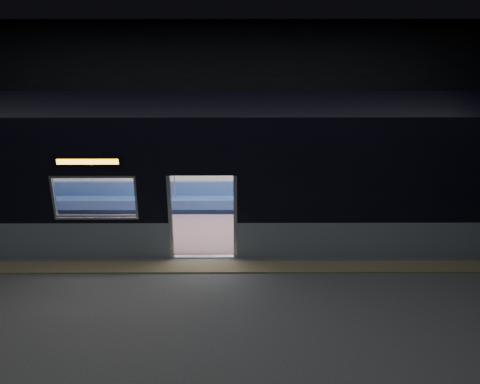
{
  "coord_description": "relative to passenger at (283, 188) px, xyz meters",
  "views": [
    {
      "loc": [
        0.8,
        -9.46,
        5.86
      ],
      "look_at": [
        0.85,
        2.3,
        1.14
      ],
      "focal_mm": 38.0,
      "sensor_mm": 36.0,
      "label": 1
    }
  ],
  "objects": [
    {
      "name": "station_floor",
      "position": [
        -2.06,
        -3.55,
        -0.77
      ],
      "size": [
        24.0,
        14.0,
        0.01
      ],
      "primitive_type": "cube",
      "color": "#47494C",
      "rests_on": "ground"
    },
    {
      "name": "passenger",
      "position": [
        0.0,
        0.0,
        0.0
      ],
      "size": [
        0.39,
        0.65,
        1.3
      ],
      "rotation": [
        0.0,
        0.0,
        0.14
      ],
      "color": "black",
      "rests_on": "metro_car"
    },
    {
      "name": "handbag",
      "position": [
        0.05,
        -0.21,
        -0.11
      ],
      "size": [
        0.32,
        0.3,
        0.13
      ],
      "primitive_type": "cube",
      "rotation": [
        0.0,
        0.0,
        -0.32
      ],
      "color": "black",
      "rests_on": "passenger"
    },
    {
      "name": "transit_map",
      "position": [
        -1.38,
        0.31,
        0.71
      ],
      "size": [
        1.0,
        0.03,
        0.65
      ],
      "primitive_type": "cube",
      "color": "white",
      "rests_on": "metro_car"
    },
    {
      "name": "metro_car",
      "position": [
        -2.06,
        -1.0,
        1.08
      ],
      "size": [
        18.0,
        3.04,
        3.35
      ],
      "color": "gray",
      "rests_on": "station_floor"
    },
    {
      "name": "tactile_strip",
      "position": [
        -2.06,
        -3.0,
        -0.75
      ],
      "size": [
        22.8,
        0.5,
        0.03
      ],
      "primitive_type": "cube",
      "color": "#8C7F59",
      "rests_on": "station_floor"
    },
    {
      "name": "station_envelope",
      "position": [
        -2.06,
        -3.55,
        2.9
      ],
      "size": [
        24.0,
        14.0,
        5.0
      ],
      "color": "black",
      "rests_on": "station_floor"
    }
  ]
}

